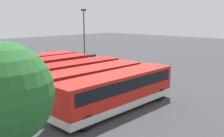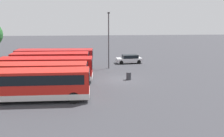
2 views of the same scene
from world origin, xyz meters
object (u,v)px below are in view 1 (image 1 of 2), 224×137
(bus_single_deck_third, at_px, (70,76))
(waste_bin_yellow, at_px, (133,72))
(bus_single_deck_second, at_px, (92,83))
(bus_single_deck_fifth, at_px, (31,67))
(bus_single_deck_fourth, at_px, (46,71))
(car_hatchback_silver, at_px, (86,59))
(lamp_post_tall, at_px, (84,35))
(bus_single_deck_near_end, at_px, (118,90))

(bus_single_deck_third, distance_m, waste_bin_yellow, 10.12)
(bus_single_deck_second, relative_size, bus_single_deck_fifth, 0.94)
(bus_single_deck_fourth, relative_size, bus_single_deck_fifth, 0.91)
(waste_bin_yellow, bearing_deg, bus_single_deck_third, 90.96)
(bus_single_deck_fifth, bearing_deg, bus_single_deck_second, 178.43)
(bus_single_deck_fifth, bearing_deg, car_hatchback_silver, -72.46)
(bus_single_deck_fourth, relative_size, lamp_post_tall, 1.23)
(bus_single_deck_fifth, bearing_deg, bus_single_deck_fourth, 178.44)
(lamp_post_tall, bearing_deg, bus_single_deck_near_end, 148.32)
(bus_single_deck_near_end, relative_size, lamp_post_tall, 1.38)
(bus_single_deck_second, distance_m, bus_single_deck_fifth, 10.74)
(car_hatchback_silver, relative_size, lamp_post_tall, 0.53)
(bus_single_deck_third, height_order, car_hatchback_silver, bus_single_deck_third)
(bus_single_deck_third, distance_m, bus_single_deck_fourth, 3.98)
(bus_single_deck_near_end, bearing_deg, lamp_post_tall, -31.68)
(bus_single_deck_third, bearing_deg, lamp_post_tall, -48.75)
(bus_single_deck_second, distance_m, car_hatchback_silver, 18.83)
(bus_single_deck_fifth, relative_size, lamp_post_tall, 1.36)
(bus_single_deck_fourth, bearing_deg, bus_single_deck_fifth, -1.56)
(bus_single_deck_second, distance_m, bus_single_deck_fourth, 7.46)
(bus_single_deck_fifth, bearing_deg, bus_single_deck_third, -179.80)
(bus_single_deck_near_end, relative_size, bus_single_deck_fifth, 1.02)
(bus_single_deck_fifth, bearing_deg, lamp_post_tall, -91.64)
(bus_single_deck_fifth, distance_m, lamp_post_tall, 8.66)
(bus_single_deck_second, distance_m, waste_bin_yellow, 11.06)
(car_hatchback_silver, bearing_deg, bus_single_deck_near_end, 145.39)
(bus_single_deck_second, xyz_separation_m, bus_single_deck_fourth, (7.46, -0.21, -0.00))
(car_hatchback_silver, xyz_separation_m, lamp_post_tall, (-3.95, 3.73, 4.17))
(bus_single_deck_second, xyz_separation_m, bus_single_deck_fifth, (10.73, -0.29, 0.00))
(bus_single_deck_fifth, distance_m, waste_bin_yellow, 12.37)
(bus_single_deck_third, bearing_deg, bus_single_deck_fifth, 0.20)
(bus_single_deck_near_end, xyz_separation_m, bus_single_deck_second, (3.28, -0.18, -0.00))
(bus_single_deck_third, relative_size, bus_single_deck_fourth, 1.08)
(bus_single_deck_third, relative_size, lamp_post_tall, 1.34)
(bus_single_deck_second, bearing_deg, bus_single_deck_fourth, -1.58)
(bus_single_deck_third, xyz_separation_m, bus_single_deck_fourth, (3.97, 0.11, -0.00))
(lamp_post_tall, bearing_deg, bus_single_deck_second, 141.60)
(bus_single_deck_second, height_order, bus_single_deck_third, same)
(bus_single_deck_near_end, height_order, bus_single_deck_third, same)
(bus_single_deck_third, height_order, waste_bin_yellow, bus_single_deck_third)
(bus_single_deck_second, relative_size, waste_bin_yellow, 11.19)
(bus_single_deck_fourth, height_order, waste_bin_yellow, bus_single_deck_fourth)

